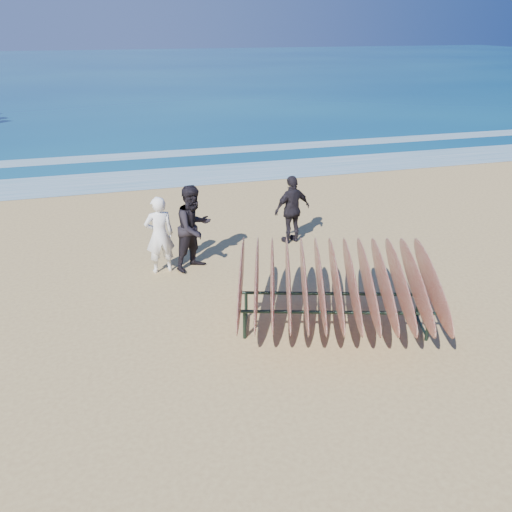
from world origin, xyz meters
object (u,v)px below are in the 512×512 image
object	(u,v)px
surfboard_rack	(336,283)
person_dark_b	(292,209)
person_white	(160,235)
person_dark_a	(194,228)

from	to	relation	value
surfboard_rack	person_dark_b	distance (m)	3.98
person_white	person_dark_a	bearing A→B (deg)	173.24
person_dark_b	surfboard_rack	bearing A→B (deg)	65.87
person_dark_a	person_dark_b	world-z (taller)	person_dark_a
surfboard_rack	person_dark_b	world-z (taller)	person_dark_b
person_white	surfboard_rack	bearing A→B (deg)	123.45
person_white	person_dark_b	distance (m)	3.24
person_dark_b	person_white	bearing A→B (deg)	-0.19
person_white	person_dark_b	size ratio (longest dim) A/B	1.02
surfboard_rack	person_dark_a	bearing A→B (deg)	137.35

